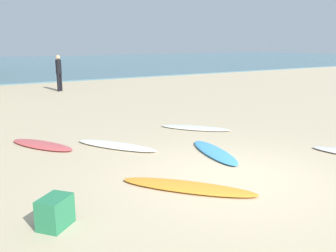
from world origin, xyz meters
TOP-DOWN VIEW (x-y plane):
  - ground_plane at (0.00, 0.00)m, footprint 120.00×120.00m
  - surfboard_0 at (1.66, 3.53)m, footprint 1.77×1.91m
  - surfboard_1 at (0.63, 1.35)m, footprint 0.94×2.05m
  - surfboard_2 at (-1.06, 2.99)m, footprint 1.61×2.10m
  - surfboard_3 at (-2.57, 3.99)m, footprint 1.42×1.95m
  - surfboard_5 at (-1.02, -0.00)m, footprint 1.95×2.15m
  - beachgoer_near at (0.56, 13.87)m, footprint 0.40×0.40m
  - beach_cooler at (-3.31, -0.15)m, footprint 0.57×0.55m

SIDE VIEW (x-z plane):
  - ground_plane at x=0.00m, z-range 0.00..0.00m
  - surfboard_0 at x=1.66m, z-range 0.00..0.07m
  - surfboard_5 at x=-1.02m, z-range 0.00..0.07m
  - surfboard_1 at x=0.63m, z-range 0.00..0.08m
  - surfboard_3 at x=-2.57m, z-range 0.00..0.08m
  - surfboard_2 at x=-1.06m, z-range 0.00..0.09m
  - beach_cooler at x=-3.31m, z-range 0.00..0.43m
  - beachgoer_near at x=0.56m, z-range 0.11..1.93m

